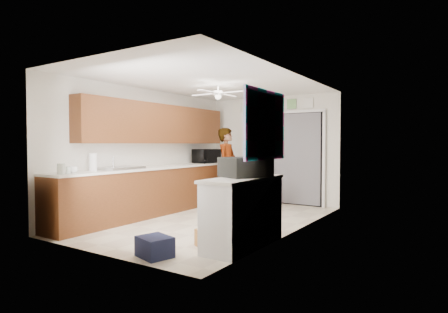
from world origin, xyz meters
The scene contains 40 objects.
floor centered at (0.00, 0.00, 0.00)m, with size 5.00×5.00×0.00m, color beige.
ceiling centered at (0.00, 0.00, 2.50)m, with size 5.00×5.00×0.00m, color white.
wall_back centered at (0.00, 2.50, 1.25)m, with size 3.20×3.20×0.00m, color white.
wall_front centered at (0.00, -2.50, 1.25)m, with size 3.20×3.20×0.00m, color white.
wall_left centered at (-1.60, 0.00, 1.25)m, with size 5.00×5.00×0.00m, color white.
wall_right centered at (1.60, 0.00, 1.25)m, with size 5.00×5.00×0.00m, color white.
left_base_cabinets centered at (-1.30, 0.00, 0.45)m, with size 0.60×4.80×0.90m, color brown.
left_countertop centered at (-1.29, 0.00, 0.92)m, with size 0.62×4.80×0.04m, color white.
upper_cabinets centered at (-1.44, 0.20, 1.80)m, with size 0.32×4.00×0.80m, color brown.
sink_basin centered at (-1.29, -1.00, 0.95)m, with size 0.50×0.76×0.06m, color silver.
faucet centered at (-1.48, -1.00, 1.05)m, with size 0.03×0.03×0.22m, color silver.
peninsula_base centered at (-0.50, 2.00, 0.45)m, with size 1.00×0.60×0.90m, color brown.
peninsula_top centered at (-0.50, 2.00, 0.92)m, with size 1.04×0.64×0.04m, color white.
back_opening_recess centered at (0.25, 2.47, 1.05)m, with size 2.00×0.06×2.10m, color black.
curtain_panel centered at (0.25, 2.43, 1.05)m, with size 1.90×0.03×2.05m, color gray.
door_trim_left centered at (-0.77, 2.44, 1.05)m, with size 0.06×0.04×2.10m, color white.
door_trim_right centered at (1.27, 2.44, 1.05)m, with size 0.06×0.04×2.10m, color white.
door_trim_head centered at (0.25, 2.44, 2.12)m, with size 2.10×0.04×0.06m, color white.
header_frame_1 centered at (-0.25, 2.47, 2.30)m, with size 0.22×0.02×0.22m, color #4689BD.
header_frame_2 centered at (0.10, 2.47, 2.30)m, with size 0.22×0.02×0.22m, color #BB5846.
header_frame_3 centered at (0.50, 2.47, 2.30)m, with size 0.22×0.02×0.22m, color #6EA960.
header_frame_4 centered at (0.90, 2.47, 2.30)m, with size 0.22×0.02×0.22m, color silver.
route66_sign centered at (-0.95, 2.47, 2.30)m, with size 0.22×0.02×0.26m, color silver.
right_counter_base centered at (1.35, -1.20, 0.45)m, with size 0.50×1.40×0.90m, color white.
right_counter_top centered at (1.34, -1.20, 0.92)m, with size 0.54×1.44×0.04m, color white.
abstract_painting centered at (1.58, -1.00, 1.65)m, with size 0.03×1.15×0.95m, color #DC51BF.
ceiling_fan centered at (0.00, 0.20, 2.32)m, with size 1.14×1.14×0.24m, color white.
microwave centered at (-1.23, 1.54, 1.10)m, with size 0.59×0.40×0.33m, color black.
cup centered at (-1.24, -1.99, 0.99)m, with size 0.13×0.13×0.10m, color white.
jar_a centered at (-1.15, -2.25, 1.02)m, with size 0.11×0.11×0.16m, color silver.
jar_b centered at (-1.19, -2.11, 0.99)m, with size 0.07×0.07×0.11m, color silver.
paper_towel_roll centered at (-1.35, -1.54, 1.09)m, with size 0.14×0.14×0.29m, color white.
suitcase centered at (1.32, -1.09, 1.07)m, with size 0.47×0.63×0.27m, color black.
suitcase_rim centered at (1.32, -1.09, 0.96)m, with size 0.44×0.58×0.02m, color yellow.
suitcase_lid centered at (1.32, -0.80, 1.32)m, with size 0.42×0.03×0.50m, color black.
cardboard_box centered at (0.99, -1.48, 0.11)m, with size 0.37×0.28×0.23m, color #9F6932.
navy_crate centered at (0.67, -2.20, 0.13)m, with size 0.41×0.34×0.25m, color black.
cabinet_door_panel centered at (0.32, 1.16, 0.34)m, with size 0.46×0.03×0.68m, color brown.
man centered at (-0.56, 1.40, 0.87)m, with size 0.63×0.42×1.74m, color white.
dog centered at (-0.05, 0.63, 0.25)m, with size 0.27×0.64×0.50m, color black.
Camera 1 is at (3.87, -5.56, 1.40)m, focal length 30.00 mm.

